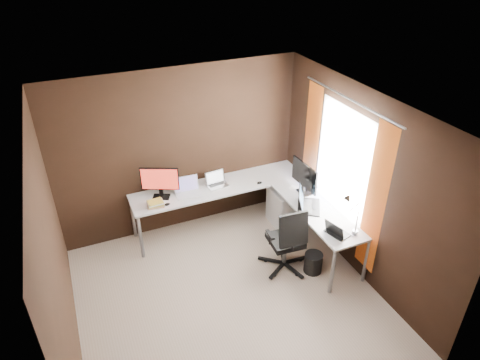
{
  "coord_description": "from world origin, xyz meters",
  "views": [
    {
      "loc": [
        -1.43,
        -3.61,
        4.08
      ],
      "look_at": [
        0.57,
        0.95,
        1.1
      ],
      "focal_mm": 32.0,
      "sensor_mm": 36.0,
      "label": 1
    }
  ],
  "objects_px": {
    "desk_lamp": "(351,210)",
    "office_chair": "(286,250)",
    "monitor_right": "(304,177)",
    "laptop_black_big": "(306,203)",
    "book_stack": "(155,204)",
    "wastebasket": "(313,263)",
    "laptop_white": "(187,190)",
    "laptop_black_small": "(336,231)",
    "laptop_silver": "(216,182)",
    "drawer_pedestal": "(285,207)",
    "monitor_left": "(160,181)"
  },
  "relations": [
    {
      "from": "monitor_left",
      "to": "laptop_black_big",
      "type": "xyz_separation_m",
      "value": [
        1.76,
        -1.05,
        -0.2
      ]
    },
    {
      "from": "drawer_pedestal",
      "to": "book_stack",
      "type": "bearing_deg",
      "value": 174.0
    },
    {
      "from": "laptop_black_small",
      "to": "book_stack",
      "type": "height_order",
      "value": "laptop_black_small"
    },
    {
      "from": "monitor_left",
      "to": "laptop_silver",
      "type": "xyz_separation_m",
      "value": [
        0.84,
        -0.01,
        -0.22
      ]
    },
    {
      "from": "laptop_white",
      "to": "office_chair",
      "type": "height_order",
      "value": "office_chair"
    },
    {
      "from": "laptop_silver",
      "to": "desk_lamp",
      "type": "bearing_deg",
      "value": -63.86
    },
    {
      "from": "drawer_pedestal",
      "to": "laptop_white",
      "type": "height_order",
      "value": "laptop_white"
    },
    {
      "from": "laptop_black_big",
      "to": "office_chair",
      "type": "distance_m",
      "value": 0.7
    },
    {
      "from": "monitor_right",
      "to": "desk_lamp",
      "type": "distance_m",
      "value": 1.04
    },
    {
      "from": "monitor_right",
      "to": "laptop_black_big",
      "type": "relative_size",
      "value": 1.13
    },
    {
      "from": "laptop_white",
      "to": "wastebasket",
      "type": "height_order",
      "value": "laptop_white"
    },
    {
      "from": "drawer_pedestal",
      "to": "wastebasket",
      "type": "relative_size",
      "value": 2.09
    },
    {
      "from": "laptop_black_big",
      "to": "desk_lamp",
      "type": "xyz_separation_m",
      "value": [
        0.19,
        -0.71,
        0.28
      ]
    },
    {
      "from": "laptop_black_small",
      "to": "drawer_pedestal",
      "type": "bearing_deg",
      "value": -16.82
    },
    {
      "from": "laptop_white",
      "to": "desk_lamp",
      "type": "xyz_separation_m",
      "value": [
        1.58,
        -1.7,
        0.29
      ]
    },
    {
      "from": "laptop_white",
      "to": "drawer_pedestal",
      "type": "bearing_deg",
      "value": -9.41
    },
    {
      "from": "desk_lamp",
      "to": "wastebasket",
      "type": "distance_m",
      "value": 1.0
    },
    {
      "from": "monitor_left",
      "to": "office_chair",
      "type": "xyz_separation_m",
      "value": [
        1.34,
        -1.3,
        -0.7
      ]
    },
    {
      "from": "laptop_silver",
      "to": "wastebasket",
      "type": "bearing_deg",
      "value": -68.24
    },
    {
      "from": "monitor_right",
      "to": "laptop_black_small",
      "type": "xyz_separation_m",
      "value": [
        -0.12,
        -1.0,
        -0.23
      ]
    },
    {
      "from": "laptop_black_big",
      "to": "book_stack",
      "type": "height_order",
      "value": "laptop_black_big"
    },
    {
      "from": "book_stack",
      "to": "drawer_pedestal",
      "type": "bearing_deg",
      "value": -6.0
    },
    {
      "from": "laptop_silver",
      "to": "book_stack",
      "type": "distance_m",
      "value": 0.99
    },
    {
      "from": "laptop_black_big",
      "to": "wastebasket",
      "type": "bearing_deg",
      "value": -161.56
    },
    {
      "from": "office_chair",
      "to": "laptop_black_small",
      "type": "bearing_deg",
      "value": -39.22
    },
    {
      "from": "book_stack",
      "to": "desk_lamp",
      "type": "bearing_deg",
      "value": -37.05
    },
    {
      "from": "book_stack",
      "to": "wastebasket",
      "type": "relative_size",
      "value": 0.87
    },
    {
      "from": "laptop_black_small",
      "to": "book_stack",
      "type": "xyz_separation_m",
      "value": [
        -1.92,
        1.54,
        -0.01
      ]
    },
    {
      "from": "drawer_pedestal",
      "to": "monitor_left",
      "type": "bearing_deg",
      "value": 167.76
    },
    {
      "from": "monitor_left",
      "to": "laptop_white",
      "type": "xyz_separation_m",
      "value": [
        0.37,
        -0.06,
        -0.21
      ]
    },
    {
      "from": "laptop_white",
      "to": "wastebasket",
      "type": "relative_size",
      "value": 1.3
    },
    {
      "from": "desk_lamp",
      "to": "office_chair",
      "type": "distance_m",
      "value": 1.09
    },
    {
      "from": "monitor_left",
      "to": "desk_lamp",
      "type": "xyz_separation_m",
      "value": [
        1.94,
        -1.76,
        0.08
      ]
    },
    {
      "from": "monitor_left",
      "to": "monitor_right",
      "type": "relative_size",
      "value": 0.85
    },
    {
      "from": "laptop_black_small",
      "to": "wastebasket",
      "type": "distance_m",
      "value": 0.68
    },
    {
      "from": "laptop_black_small",
      "to": "office_chair",
      "type": "bearing_deg",
      "value": 31.45
    },
    {
      "from": "wastebasket",
      "to": "monitor_left",
      "type": "bearing_deg",
      "value": 137.07
    },
    {
      "from": "book_stack",
      "to": "wastebasket",
      "type": "bearing_deg",
      "value": -36.97
    },
    {
      "from": "laptop_black_big",
      "to": "laptop_silver",
      "type": "bearing_deg",
      "value": 73.45
    },
    {
      "from": "laptop_black_small",
      "to": "desk_lamp",
      "type": "height_order",
      "value": "desk_lamp"
    },
    {
      "from": "monitor_left",
      "to": "office_chair",
      "type": "distance_m",
      "value": 2.0
    },
    {
      "from": "laptop_black_big",
      "to": "laptop_black_small",
      "type": "relative_size",
      "value": 1.57
    },
    {
      "from": "monitor_left",
      "to": "laptop_black_big",
      "type": "height_order",
      "value": "monitor_left"
    },
    {
      "from": "office_chair",
      "to": "monitor_right",
      "type": "bearing_deg",
      "value": 49.36
    },
    {
      "from": "book_stack",
      "to": "office_chair",
      "type": "xyz_separation_m",
      "value": [
        1.47,
        -1.11,
        -0.47
      ]
    },
    {
      "from": "laptop_silver",
      "to": "monitor_right",
      "type": "bearing_deg",
      "value": -39.89
    },
    {
      "from": "laptop_black_small",
      "to": "wastebasket",
      "type": "xyz_separation_m",
      "value": [
        -0.15,
        0.2,
        -0.63
      ]
    },
    {
      "from": "monitor_right",
      "to": "book_stack",
      "type": "bearing_deg",
      "value": 72.66
    },
    {
      "from": "wastebasket",
      "to": "laptop_white",
      "type": "bearing_deg",
      "value": 130.93
    },
    {
      "from": "laptop_black_small",
      "to": "office_chair",
      "type": "relative_size",
      "value": 0.34
    }
  ]
}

